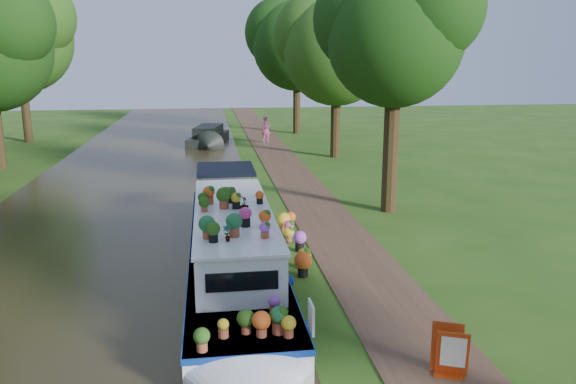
{
  "coord_description": "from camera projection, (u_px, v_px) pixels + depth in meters",
  "views": [
    {
      "loc": [
        -2.82,
        -16.55,
        5.52
      ],
      "look_at": [
        -0.26,
        1.13,
        1.3
      ],
      "focal_mm": 35.0,
      "sensor_mm": 36.0,
      "label": 1
    }
  ],
  "objects": [
    {
      "name": "ground",
      "position": [
        301.0,
        240.0,
        17.6
      ],
      "size": [
        100.0,
        100.0,
        0.0
      ],
      "primitive_type": "plane",
      "color": "#274C13",
      "rests_on": "ground"
    },
    {
      "name": "canal_water",
      "position": [
        104.0,
        249.0,
        16.77
      ],
      "size": [
        10.0,
        100.0,
        0.02
      ],
      "primitive_type": "cube",
      "color": "black",
      "rests_on": "ground"
    },
    {
      "name": "towpath",
      "position": [
        339.0,
        238.0,
        17.77
      ],
      "size": [
        2.2,
        100.0,
        0.03
      ],
      "primitive_type": "cube",
      "color": "#4B3223",
      "rests_on": "ground"
    },
    {
      "name": "plant_boat",
      "position": [
        234.0,
        249.0,
        14.21
      ],
      "size": [
        2.29,
        13.52,
        2.26
      ],
      "color": "silver",
      "rests_on": "canal_water"
    },
    {
      "name": "tree_near_overhang",
      "position": [
        395.0,
        28.0,
        19.56
      ],
      "size": [
        5.52,
        5.28,
        8.99
      ],
      "color": "black",
      "rests_on": "ground"
    },
    {
      "name": "tree_near_mid",
      "position": [
        336.0,
        43.0,
        31.27
      ],
      "size": [
        6.9,
        6.6,
        9.4
      ],
      "color": "black",
      "rests_on": "ground"
    },
    {
      "name": "tree_near_far",
      "position": [
        297.0,
        39.0,
        41.67
      ],
      "size": [
        7.59,
        7.26,
        10.3
      ],
      "color": "black",
      "rests_on": "ground"
    },
    {
      "name": "tree_far_d",
      "position": [
        17.0,
        31.0,
        37.02
      ],
      "size": [
        8.05,
        7.7,
        10.85
      ],
      "color": "black",
      "rests_on": "ground"
    },
    {
      "name": "second_boat",
      "position": [
        208.0,
        137.0,
        37.52
      ],
      "size": [
        2.99,
        6.62,
        1.22
      ],
      "rotation": [
        0.0,
        0.0,
        -0.22
      ],
      "color": "black",
      "rests_on": "canal_water"
    },
    {
      "name": "sandwich_board",
      "position": [
        450.0,
        353.0,
        9.97
      ],
      "size": [
        0.62,
        0.64,
        0.9
      ],
      "rotation": [
        0.0,
        0.0,
        -0.4
      ],
      "color": "#AE330C",
      "rests_on": "towpath"
    },
    {
      "name": "pedestrian_pink",
      "position": [
        266.0,
        129.0,
        38.09
      ],
      "size": [
        0.77,
        0.65,
        1.79
      ],
      "primitive_type": "imported",
      "rotation": [
        0.0,
        0.0,
        0.41
      ],
      "color": "pink",
      "rests_on": "towpath"
    },
    {
      "name": "verge_plant",
      "position": [
        277.0,
        222.0,
        18.88
      ],
      "size": [
        0.43,
        0.4,
        0.4
      ],
      "primitive_type": "imported",
      "rotation": [
        0.0,
        0.0,
        -0.28
      ],
      "color": "#1B5B1F",
      "rests_on": "ground"
    }
  ]
}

